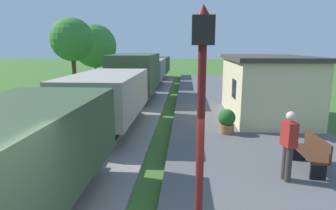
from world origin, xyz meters
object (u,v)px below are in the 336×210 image
(tree_field_distant, at_px, (95,46))
(freight_train, at_px, (136,79))
(tree_field_left, at_px, (72,40))
(bench_near_hut, at_px, (312,152))
(lamp_post_near, at_px, (201,96))
(person_waiting, at_px, (288,143))
(station_hut, at_px, (265,86))
(potted_planter, at_px, (227,121))

(tree_field_distant, bearing_deg, freight_train, -57.81)
(tree_field_left, height_order, tree_field_distant, tree_field_distant)
(tree_field_distant, bearing_deg, bench_near_hut, -58.04)
(lamp_post_near, relative_size, tree_field_left, 0.70)
(freight_train, distance_m, tree_field_distant, 9.80)
(bench_near_hut, bearing_deg, freight_train, 121.78)
(person_waiting, bearing_deg, tree_field_left, -62.52)
(freight_train, relative_size, person_waiting, 19.06)
(freight_train, height_order, tree_field_distant, tree_field_distant)
(station_hut, distance_m, tree_field_distant, 17.39)
(bench_near_hut, distance_m, lamp_post_near, 5.17)
(freight_train, xyz_separation_m, tree_field_left, (-4.32, 1.02, 2.40))
(bench_near_hut, bearing_deg, person_waiting, -142.06)
(station_hut, height_order, tree_field_distant, tree_field_distant)
(freight_train, xyz_separation_m, tree_field_distant, (-5.11, 8.12, 2.03))
(person_waiting, relative_size, potted_planter, 1.87)
(tree_field_left, xyz_separation_m, tree_field_distant, (-0.79, 7.10, -0.37))
(bench_near_hut, xyz_separation_m, lamp_post_near, (-3.11, -3.56, 2.08))
(lamp_post_near, bearing_deg, tree_field_left, 117.08)
(freight_train, bearing_deg, potted_planter, -57.30)
(station_hut, distance_m, lamp_post_near, 10.23)
(tree_field_distant, bearing_deg, tree_field_left, -83.66)
(station_hut, xyz_separation_m, bench_near_hut, (-0.35, -5.99, -0.93))
(bench_near_hut, xyz_separation_m, potted_planter, (-1.77, 3.12, 0.00))
(freight_train, distance_m, station_hut, 8.11)
(person_waiting, distance_m, potted_planter, 3.93)
(bench_near_hut, bearing_deg, potted_planter, 119.56)
(tree_field_left, distance_m, tree_field_distant, 7.15)
(freight_train, bearing_deg, tree_field_left, 166.69)
(freight_train, height_order, bench_near_hut, freight_train)
(freight_train, relative_size, tree_field_left, 6.15)
(tree_field_distant, bearing_deg, potted_planter, -57.57)
(bench_near_hut, height_order, tree_field_distant, tree_field_distant)
(station_hut, xyz_separation_m, potted_planter, (-2.12, -2.87, -0.93))
(station_hut, relative_size, potted_planter, 6.33)
(bench_near_hut, height_order, lamp_post_near, lamp_post_near)
(potted_planter, relative_size, tree_field_distant, 0.17)
(tree_field_distant, bearing_deg, lamp_post_near, -69.06)
(potted_planter, height_order, tree_field_left, tree_field_left)
(person_waiting, distance_m, tree_field_left, 15.87)
(bench_near_hut, bearing_deg, lamp_post_near, -131.07)
(station_hut, distance_m, potted_planter, 3.69)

